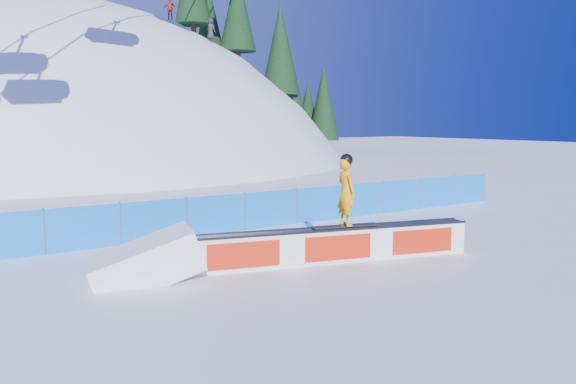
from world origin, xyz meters
TOP-DOWN VIEW (x-y plane):
  - ground at (0.00, 0.00)m, footprint 160.00×160.00m
  - snow_hill at (0.00, 42.00)m, footprint 64.00×64.00m
  - treeline at (22.87, 40.64)m, footprint 20.74×10.90m
  - safety_fence at (0.00, 4.50)m, footprint 22.05×0.05m
  - rail_box at (-1.14, -0.31)m, footprint 7.19×2.37m
  - snow_ramp at (-5.56, 0.86)m, footprint 2.81×2.14m
  - snowboarder at (-0.85, -0.39)m, footprint 1.76×0.75m
  - distant_skiers at (1.59, 31.26)m, footprint 18.76×7.73m

SIDE VIEW (x-z plane):
  - snow_hill at x=0.00m, z-range -50.00..14.00m
  - ground at x=0.00m, z-range 0.00..0.00m
  - snow_ramp at x=-5.56m, z-range -0.78..0.78m
  - rail_box at x=-1.14m, z-range -0.01..0.87m
  - safety_fence at x=0.00m, z-range -0.05..1.25m
  - snowboarder at x=-0.85m, z-range 0.86..2.68m
  - treeline at x=22.87m, z-range -0.48..19.76m
  - distant_skiers at x=1.59m, z-range 9.43..14.52m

